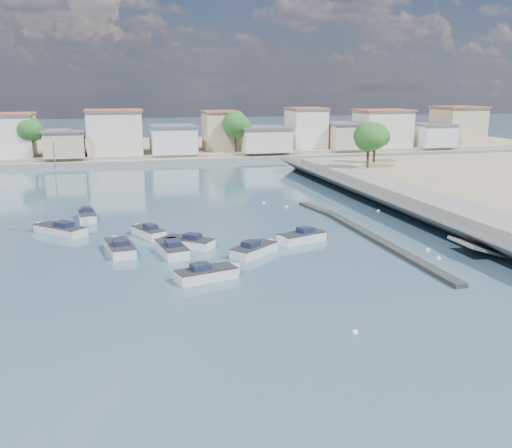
{
  "coord_description": "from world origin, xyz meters",
  "views": [
    {
      "loc": [
        -16.44,
        -35.84,
        13.67
      ],
      "look_at": [
        -3.5,
        13.87,
        1.4
      ],
      "focal_mm": 40.0,
      "sensor_mm": 36.0,
      "label": 1
    }
  ],
  "objects_px": {
    "motorboat_b": "(256,250)",
    "motorboat_h": "(209,274)",
    "motorboat_d": "(299,238)",
    "sailboat": "(58,230)",
    "motorboat_e": "(119,248)",
    "motorboat_a": "(171,249)",
    "motorboat_c": "(186,243)",
    "motorboat_g": "(87,217)",
    "motorboat_f": "(147,232)"
  },
  "relations": [
    {
      "from": "motorboat_b",
      "to": "motorboat_h",
      "type": "bearing_deg",
      "value": -132.3
    },
    {
      "from": "motorboat_d",
      "to": "sailboat",
      "type": "bearing_deg",
      "value": 157.91
    },
    {
      "from": "motorboat_d",
      "to": "sailboat",
      "type": "relative_size",
      "value": 0.56
    },
    {
      "from": "motorboat_e",
      "to": "motorboat_h",
      "type": "distance_m",
      "value": 10.92
    },
    {
      "from": "motorboat_a",
      "to": "motorboat_b",
      "type": "xyz_separation_m",
      "value": [
        6.89,
        -2.18,
        -0.0
      ]
    },
    {
      "from": "motorboat_h",
      "to": "motorboat_b",
      "type": "bearing_deg",
      "value": 47.7
    },
    {
      "from": "motorboat_a",
      "to": "motorboat_b",
      "type": "height_order",
      "value": "same"
    },
    {
      "from": "motorboat_d",
      "to": "motorboat_h",
      "type": "relative_size",
      "value": 1.0
    },
    {
      "from": "motorboat_c",
      "to": "motorboat_e",
      "type": "height_order",
      "value": "same"
    },
    {
      "from": "motorboat_b",
      "to": "motorboat_g",
      "type": "distance_m",
      "value": 21.89
    },
    {
      "from": "motorboat_d",
      "to": "motorboat_h",
      "type": "height_order",
      "value": "same"
    },
    {
      "from": "motorboat_g",
      "to": "motorboat_e",
      "type": "bearing_deg",
      "value": -77.15
    },
    {
      "from": "motorboat_e",
      "to": "motorboat_g",
      "type": "bearing_deg",
      "value": 102.85
    },
    {
      "from": "motorboat_f",
      "to": "motorboat_c",
      "type": "bearing_deg",
      "value": -57.39
    },
    {
      "from": "motorboat_a",
      "to": "motorboat_f",
      "type": "distance_m",
      "value": 6.41
    },
    {
      "from": "motorboat_f",
      "to": "motorboat_d",
      "type": "bearing_deg",
      "value": -23.08
    },
    {
      "from": "motorboat_b",
      "to": "motorboat_f",
      "type": "distance_m",
      "value": 11.89
    },
    {
      "from": "motorboat_a",
      "to": "motorboat_c",
      "type": "height_order",
      "value": "same"
    },
    {
      "from": "motorboat_g",
      "to": "motorboat_f",
      "type": "bearing_deg",
      "value": -55.49
    },
    {
      "from": "motorboat_f",
      "to": "sailboat",
      "type": "distance_m",
      "value": 8.79
    },
    {
      "from": "motorboat_h",
      "to": "sailboat",
      "type": "bearing_deg",
      "value": 124.75
    },
    {
      "from": "motorboat_c",
      "to": "motorboat_h",
      "type": "bearing_deg",
      "value": -86.87
    },
    {
      "from": "motorboat_c",
      "to": "sailboat",
      "type": "bearing_deg",
      "value": 145.41
    },
    {
      "from": "motorboat_g",
      "to": "motorboat_a",
      "type": "bearing_deg",
      "value": -63.52
    },
    {
      "from": "motorboat_c",
      "to": "motorboat_h",
      "type": "distance_m",
      "value": 9.17
    },
    {
      "from": "motorboat_c",
      "to": "motorboat_g",
      "type": "bearing_deg",
      "value": 123.84
    },
    {
      "from": "motorboat_b",
      "to": "motorboat_c",
      "type": "bearing_deg",
      "value": 145.45
    },
    {
      "from": "motorboat_h",
      "to": "motorboat_f",
      "type": "bearing_deg",
      "value": 104.16
    },
    {
      "from": "motorboat_c",
      "to": "motorboat_e",
      "type": "relative_size",
      "value": 0.85
    },
    {
      "from": "motorboat_b",
      "to": "motorboat_h",
      "type": "relative_size",
      "value": 0.91
    },
    {
      "from": "motorboat_f",
      "to": "motorboat_g",
      "type": "distance_m",
      "value": 10.09
    },
    {
      "from": "motorboat_f",
      "to": "sailboat",
      "type": "height_order",
      "value": "sailboat"
    },
    {
      "from": "motorboat_a",
      "to": "motorboat_e",
      "type": "xyz_separation_m",
      "value": [
        -4.24,
        1.39,
        -0.0
      ]
    },
    {
      "from": "motorboat_a",
      "to": "motorboat_d",
      "type": "xyz_separation_m",
      "value": [
        11.71,
        0.58,
        -0.0
      ]
    },
    {
      "from": "motorboat_b",
      "to": "motorboat_g",
      "type": "relative_size",
      "value": 0.93
    },
    {
      "from": "motorboat_b",
      "to": "motorboat_d",
      "type": "relative_size",
      "value": 0.91
    },
    {
      "from": "motorboat_d",
      "to": "motorboat_g",
      "type": "bearing_deg",
      "value": 143.64
    },
    {
      "from": "motorboat_a",
      "to": "motorboat_g",
      "type": "bearing_deg",
      "value": 116.48
    },
    {
      "from": "motorboat_b",
      "to": "motorboat_a",
      "type": "bearing_deg",
      "value": 162.42
    },
    {
      "from": "motorboat_a",
      "to": "motorboat_c",
      "type": "relative_size",
      "value": 1.17
    },
    {
      "from": "motorboat_c",
      "to": "motorboat_e",
      "type": "bearing_deg",
      "value": -178.33
    },
    {
      "from": "motorboat_f",
      "to": "sailboat",
      "type": "relative_size",
      "value": 0.49
    },
    {
      "from": "motorboat_b",
      "to": "motorboat_h",
      "type": "height_order",
      "value": "same"
    },
    {
      "from": "motorboat_e",
      "to": "sailboat",
      "type": "distance_m",
      "value": 9.64
    },
    {
      "from": "motorboat_a",
      "to": "motorboat_h",
      "type": "xyz_separation_m",
      "value": [
        1.96,
        -7.6,
        -0.0
      ]
    },
    {
      "from": "motorboat_c",
      "to": "sailboat",
      "type": "relative_size",
      "value": 0.52
    },
    {
      "from": "motorboat_c",
      "to": "motorboat_h",
      "type": "xyz_separation_m",
      "value": [
        0.5,
        -9.15,
        -0.0
      ]
    },
    {
      "from": "motorboat_c",
      "to": "motorboat_d",
      "type": "distance_m",
      "value": 10.3
    },
    {
      "from": "sailboat",
      "to": "motorboat_e",
      "type": "bearing_deg",
      "value": -55.09
    },
    {
      "from": "motorboat_c",
      "to": "motorboat_h",
      "type": "height_order",
      "value": "same"
    }
  ]
}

